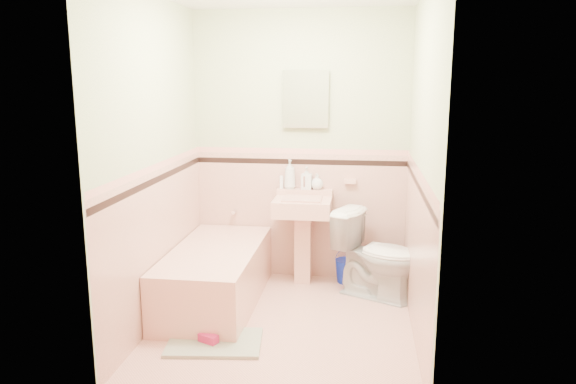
# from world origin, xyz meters

# --- Properties ---
(floor) EXTENTS (2.20, 2.20, 0.00)m
(floor) POSITION_xyz_m (0.00, 0.00, 0.00)
(floor) COLOR #E9AB98
(floor) RESTS_ON ground
(wall_back) EXTENTS (2.50, 0.00, 2.50)m
(wall_back) POSITION_xyz_m (0.00, 1.10, 1.25)
(wall_back) COLOR #F3E3C6
(wall_back) RESTS_ON ground
(wall_front) EXTENTS (2.50, 0.00, 2.50)m
(wall_front) POSITION_xyz_m (0.00, -1.10, 1.25)
(wall_front) COLOR #F3E3C6
(wall_front) RESTS_ON ground
(wall_left) EXTENTS (0.00, 2.50, 2.50)m
(wall_left) POSITION_xyz_m (-1.00, 0.00, 1.25)
(wall_left) COLOR #F3E3C6
(wall_left) RESTS_ON ground
(wall_right) EXTENTS (0.00, 2.50, 2.50)m
(wall_right) POSITION_xyz_m (1.00, 0.00, 1.25)
(wall_right) COLOR #F3E3C6
(wall_right) RESTS_ON ground
(wainscot_back) EXTENTS (2.00, 0.00, 2.00)m
(wainscot_back) POSITION_xyz_m (0.00, 1.09, 0.60)
(wainscot_back) COLOR beige
(wainscot_back) RESTS_ON ground
(wainscot_front) EXTENTS (2.00, 0.00, 2.00)m
(wainscot_front) POSITION_xyz_m (0.00, -1.09, 0.60)
(wainscot_front) COLOR beige
(wainscot_front) RESTS_ON ground
(wainscot_left) EXTENTS (0.00, 2.20, 2.20)m
(wainscot_left) POSITION_xyz_m (-0.99, 0.00, 0.60)
(wainscot_left) COLOR beige
(wainscot_left) RESTS_ON ground
(wainscot_right) EXTENTS (0.00, 2.20, 2.20)m
(wainscot_right) POSITION_xyz_m (0.99, 0.00, 0.60)
(wainscot_right) COLOR beige
(wainscot_right) RESTS_ON ground
(accent_back) EXTENTS (2.00, 0.00, 2.00)m
(accent_back) POSITION_xyz_m (0.00, 1.08, 1.12)
(accent_back) COLOR black
(accent_back) RESTS_ON ground
(accent_front) EXTENTS (2.00, 0.00, 2.00)m
(accent_front) POSITION_xyz_m (0.00, -1.08, 1.12)
(accent_front) COLOR black
(accent_front) RESTS_ON ground
(accent_left) EXTENTS (0.00, 2.20, 2.20)m
(accent_left) POSITION_xyz_m (-0.98, 0.00, 1.12)
(accent_left) COLOR black
(accent_left) RESTS_ON ground
(accent_right) EXTENTS (0.00, 2.20, 2.20)m
(accent_right) POSITION_xyz_m (0.98, 0.00, 1.12)
(accent_right) COLOR black
(accent_right) RESTS_ON ground
(cap_back) EXTENTS (2.00, 0.00, 2.00)m
(cap_back) POSITION_xyz_m (0.00, 1.08, 1.22)
(cap_back) COLOR #E99C8D
(cap_back) RESTS_ON ground
(cap_front) EXTENTS (2.00, 0.00, 2.00)m
(cap_front) POSITION_xyz_m (0.00, -1.08, 1.22)
(cap_front) COLOR #E99C8D
(cap_front) RESTS_ON ground
(cap_left) EXTENTS (0.00, 2.20, 2.20)m
(cap_left) POSITION_xyz_m (-0.98, 0.00, 1.22)
(cap_left) COLOR #E99C8D
(cap_left) RESTS_ON ground
(cap_right) EXTENTS (0.00, 2.20, 2.20)m
(cap_right) POSITION_xyz_m (0.98, 0.00, 1.22)
(cap_right) COLOR #E99C8D
(cap_right) RESTS_ON ground
(bathtub) EXTENTS (0.70, 1.50, 0.45)m
(bathtub) POSITION_xyz_m (-0.63, 0.33, 0.23)
(bathtub) COLOR #E4A693
(bathtub) RESTS_ON floor
(tub_faucet) EXTENTS (0.04, 0.12, 0.04)m
(tub_faucet) POSITION_xyz_m (-0.63, 1.05, 0.63)
(tub_faucet) COLOR silver
(tub_faucet) RESTS_ON wall_back
(sink) EXTENTS (0.52, 0.48, 0.81)m
(sink) POSITION_xyz_m (0.05, 0.86, 0.41)
(sink) COLOR #E4A693
(sink) RESTS_ON floor
(sink_faucet) EXTENTS (0.02, 0.02, 0.10)m
(sink_faucet) POSITION_xyz_m (0.05, 1.00, 0.95)
(sink_faucet) COLOR silver
(sink_faucet) RESTS_ON sink
(medicine_cabinet) EXTENTS (0.38, 0.04, 0.48)m
(medicine_cabinet) POSITION_xyz_m (0.05, 1.07, 1.70)
(medicine_cabinet) COLOR white
(medicine_cabinet) RESTS_ON wall_back
(soap_dish) EXTENTS (0.11, 0.06, 0.04)m
(soap_dish) POSITION_xyz_m (0.47, 1.06, 0.95)
(soap_dish) COLOR #E4A693
(soap_dish) RESTS_ON wall_back
(soap_bottle_left) EXTENTS (0.14, 0.14, 0.27)m
(soap_bottle_left) POSITION_xyz_m (-0.09, 1.04, 1.01)
(soap_bottle_left) COLOR #B2B2B2
(soap_bottle_left) RESTS_ON sink
(soap_bottle_mid) EXTENTS (0.10, 0.10, 0.21)m
(soap_bottle_mid) POSITION_xyz_m (0.07, 1.04, 0.97)
(soap_bottle_mid) COLOR #B2B2B2
(soap_bottle_mid) RESTS_ON sink
(soap_bottle_right) EXTENTS (0.15, 0.15, 0.15)m
(soap_bottle_right) POSITION_xyz_m (0.17, 1.04, 0.94)
(soap_bottle_right) COLOR #B2B2B2
(soap_bottle_right) RESTS_ON sink
(tube) EXTENTS (0.04, 0.04, 0.12)m
(tube) POSITION_xyz_m (-0.17, 1.04, 0.93)
(tube) COLOR white
(tube) RESTS_ON sink
(toilet) EXTENTS (0.85, 0.70, 0.76)m
(toilet) POSITION_xyz_m (0.73, 0.65, 0.38)
(toilet) COLOR white
(toilet) RESTS_ON floor
(bucket) EXTENTS (0.27, 0.27, 0.22)m
(bucket) POSITION_xyz_m (0.46, 0.97, 0.11)
(bucket) COLOR #0C22B7
(bucket) RESTS_ON floor
(bath_mat) EXTENTS (0.71, 0.52, 0.03)m
(bath_mat) POSITION_xyz_m (-0.44, -0.41, 0.01)
(bath_mat) COLOR gray
(bath_mat) RESTS_ON floor
(shoe) EXTENTS (0.16, 0.12, 0.06)m
(shoe) POSITION_xyz_m (-0.48, -0.44, 0.06)
(shoe) COLOR #BF1E59
(shoe) RESTS_ON bath_mat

